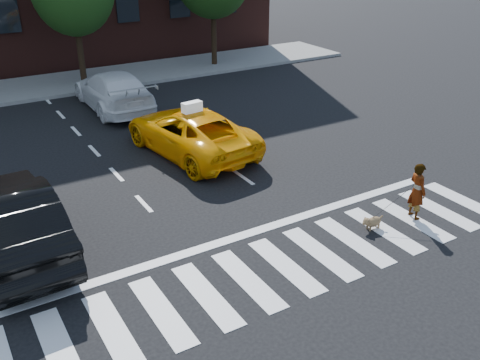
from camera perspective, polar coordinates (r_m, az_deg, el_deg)
The scene contains 10 objects.
ground at distance 12.12m, azimuth 4.89°, elevation -9.13°, with size 120.00×120.00×0.00m, color black.
crosswalk at distance 12.11m, azimuth 4.89°, elevation -9.11°, with size 13.00×2.40×0.01m, color silver.
stop_line at distance 13.22m, azimuth 0.83°, elevation -5.75°, with size 12.00×0.30×0.01m, color silver.
sidewalk_far at distance 27.02m, azimuth -17.57°, elevation 9.88°, with size 30.00×4.00×0.15m, color slate.
taxi at distance 17.67m, azimuth -5.32°, elevation 5.17°, with size 2.45×5.31×1.47m, color #FFA705.
black_sedan at distance 13.20m, azimuth -23.22°, elevation -3.90°, with size 1.79×5.12×1.69m, color black.
white_suv at distance 22.62m, azimuth -13.34°, elevation 9.28°, with size 2.16×5.32×1.55m, color white.
woman at distance 14.32m, azimuth 18.37°, elevation -1.12°, with size 0.55×0.36×1.52m, color #999999.
dog at distance 13.71m, azimuth 13.91°, elevation -4.35°, with size 0.63×0.27×0.36m.
taxi_sign at distance 17.21m, azimuth -5.15°, elevation 7.77°, with size 0.65×0.28×0.32m, color white.
Camera 1 is at (-6.00, -7.95, 6.90)m, focal length 40.00 mm.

